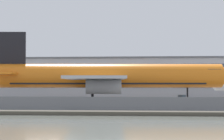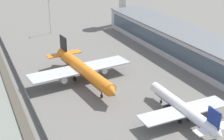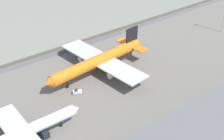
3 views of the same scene
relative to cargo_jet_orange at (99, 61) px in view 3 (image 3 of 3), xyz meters
The scene contains 8 objects.
ground_plane 9.79m from the cargo_jet_orange, 118.73° to the right, with size 500.00×500.00×0.00m, color #66635E.
waterfront_lagoon 78.44m from the cargo_jet_orange, 92.87° to the right, with size 320.00×98.00×0.01m.
shoreline_seawall 28.40m from the cargo_jet_orange, 98.07° to the right, with size 320.00×3.00×0.50m.
perimeter_fence 23.87m from the cargo_jet_orange, 99.61° to the right, with size 280.00×0.10×2.22m.
cargo_jet_orange is the anchor object (origin of this frame).
passenger_jet_white 44.65m from the cargo_jet_orange, 25.12° to the left, with size 36.32×30.83×10.85m.
baggage_tug 17.22m from the cargo_jet_orange, 24.98° to the left, with size 3.53×3.16×1.80m.
ops_van 39.88m from the cargo_jet_orange, 28.59° to the left, with size 2.15×5.22×2.48m.
Camera 3 is at (65.79, 95.13, 66.54)m, focal length 50.00 mm.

